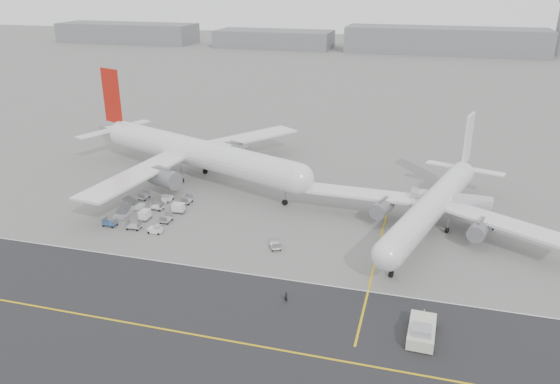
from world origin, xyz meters
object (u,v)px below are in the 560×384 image
(jet_bridge, at_px, (452,203))
(ground_crew_a, at_px, (286,297))
(airliner_b, at_px, (433,205))
(pushback_tug, at_px, (422,331))
(airliner_a, at_px, (193,152))

(jet_bridge, bearing_deg, ground_crew_a, -121.43)
(airliner_b, xyz_separation_m, pushback_tug, (-0.46, -32.05, -3.72))
(airliner_b, distance_m, jet_bridge, 5.08)
(airliner_a, height_order, airliner_b, airliner_a)
(pushback_tug, height_order, jet_bridge, jet_bridge)
(ground_crew_a, bearing_deg, pushback_tug, 1.21)
(airliner_a, bearing_deg, airliner_b, -82.58)
(airliner_b, distance_m, pushback_tug, 32.27)
(airliner_a, xyz_separation_m, jet_bridge, (53.58, -8.77, -2.25))
(airliner_a, bearing_deg, pushback_tug, -110.38)
(airliner_b, bearing_deg, ground_crew_a, -106.49)
(pushback_tug, relative_size, ground_crew_a, 5.56)
(airliner_a, distance_m, ground_crew_a, 52.55)
(ground_crew_a, bearing_deg, airliner_a, 138.66)
(airliner_a, bearing_deg, ground_crew_a, -121.04)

